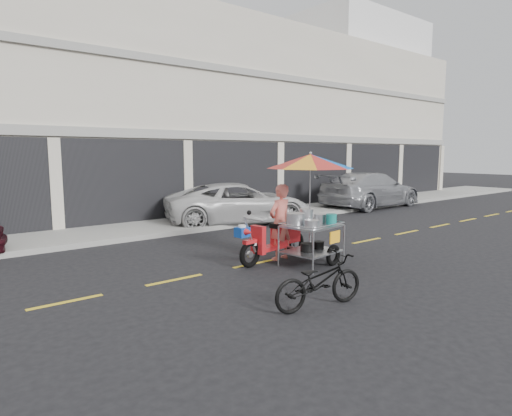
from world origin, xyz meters
TOP-DOWN VIEW (x-y plane):
  - ground at (0.00, 0.00)m, footprint 90.00×90.00m
  - sidewalk at (0.00, 5.50)m, footprint 45.00×3.00m
  - shophouse_block at (2.82, 10.59)m, footprint 36.00×8.11m
  - centerline at (0.00, 0.00)m, footprint 42.00×0.10m
  - white_pickup at (0.99, 4.70)m, footprint 5.59×3.89m
  - silver_pickup at (8.29, 4.57)m, footprint 5.59×2.43m
  - near_bicycle at (-2.91, -2.77)m, footprint 1.72×0.83m
  - food_vendor_rig at (-1.19, -0.53)m, footprint 2.66×2.13m

SIDE VIEW (x-z plane):
  - ground at x=0.00m, z-range 0.00..0.00m
  - centerline at x=0.00m, z-range 0.00..0.01m
  - sidewalk at x=0.00m, z-range 0.00..0.15m
  - near_bicycle at x=-2.91m, z-range 0.00..0.87m
  - white_pickup at x=0.99m, z-range 0.00..1.42m
  - silver_pickup at x=8.29m, z-range 0.00..1.60m
  - food_vendor_rig at x=-1.19m, z-range 0.32..2.80m
  - shophouse_block at x=2.82m, z-range -0.96..9.44m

